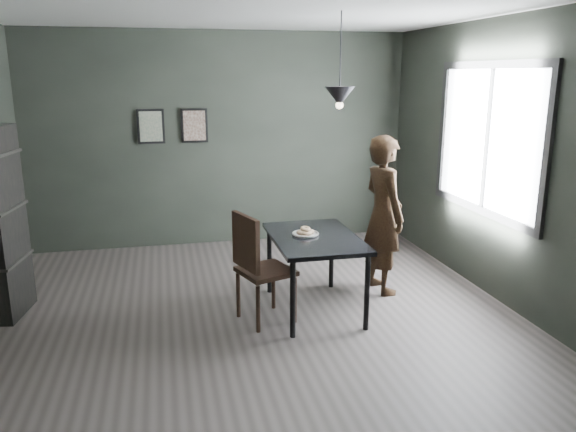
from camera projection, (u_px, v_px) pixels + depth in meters
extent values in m
plane|color=#332D2C|center=(254.00, 315.00, 5.40)|extent=(5.00, 5.00, 0.00)
cube|color=black|center=(222.00, 140.00, 7.42)|extent=(5.00, 0.10, 2.80)
cube|color=silver|center=(249.00, 7.00, 4.71)|extent=(5.00, 5.00, 0.02)
cube|color=white|center=(488.00, 140.00, 5.73)|extent=(0.02, 1.80, 1.40)
cube|color=black|center=(487.00, 140.00, 5.72)|extent=(0.04, 1.96, 1.56)
cube|color=black|center=(315.00, 238.00, 5.35)|extent=(0.80, 1.20, 0.04)
cylinder|color=black|center=(293.00, 299.00, 4.86)|extent=(0.05, 0.05, 0.71)
cylinder|color=black|center=(367.00, 293.00, 5.01)|extent=(0.05, 0.05, 0.71)
cylinder|color=black|center=(269.00, 260.00, 5.88)|extent=(0.05, 0.05, 0.71)
cylinder|color=black|center=(331.00, 256.00, 6.03)|extent=(0.05, 0.05, 0.71)
cylinder|color=silver|center=(305.00, 234.00, 5.38)|extent=(0.23, 0.23, 0.01)
torus|color=beige|center=(309.00, 232.00, 5.39)|extent=(0.10, 0.10, 0.04)
torus|color=beige|center=(304.00, 231.00, 5.41)|extent=(0.10, 0.10, 0.04)
torus|color=beige|center=(301.00, 232.00, 5.36)|extent=(0.10, 0.10, 0.04)
torus|color=beige|center=(307.00, 233.00, 5.34)|extent=(0.10, 0.10, 0.04)
torus|color=beige|center=(305.00, 229.00, 5.37)|extent=(0.13, 0.13, 0.05)
imported|color=black|center=(383.00, 215.00, 5.83)|extent=(0.48, 0.65, 1.66)
cube|color=black|center=(266.00, 271.00, 5.18)|extent=(0.57, 0.57, 0.04)
cube|color=black|center=(246.00, 242.00, 5.00)|extent=(0.19, 0.44, 0.49)
cylinder|color=black|center=(258.00, 309.00, 4.99)|extent=(0.04, 0.04, 0.44)
cylinder|color=black|center=(295.00, 300.00, 5.19)|extent=(0.04, 0.04, 0.44)
cylinder|color=black|center=(238.00, 295.00, 5.31)|extent=(0.04, 0.04, 0.44)
cylinder|color=black|center=(273.00, 287.00, 5.51)|extent=(0.04, 0.04, 0.44)
cylinder|color=black|center=(341.00, 54.00, 5.08)|extent=(0.01, 0.01, 0.75)
cone|color=black|center=(340.00, 96.00, 5.17)|extent=(0.28, 0.28, 0.18)
sphere|color=#FFE0B2|center=(339.00, 105.00, 5.19)|extent=(0.07, 0.07, 0.07)
cube|color=black|center=(151.00, 126.00, 7.15)|extent=(0.34, 0.03, 0.44)
cube|color=#3D564A|center=(151.00, 127.00, 7.13)|extent=(0.28, 0.01, 0.38)
cube|color=black|center=(194.00, 126.00, 7.27)|extent=(0.34, 0.03, 0.44)
cube|color=#50362E|center=(195.00, 126.00, 7.25)|extent=(0.28, 0.01, 0.38)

